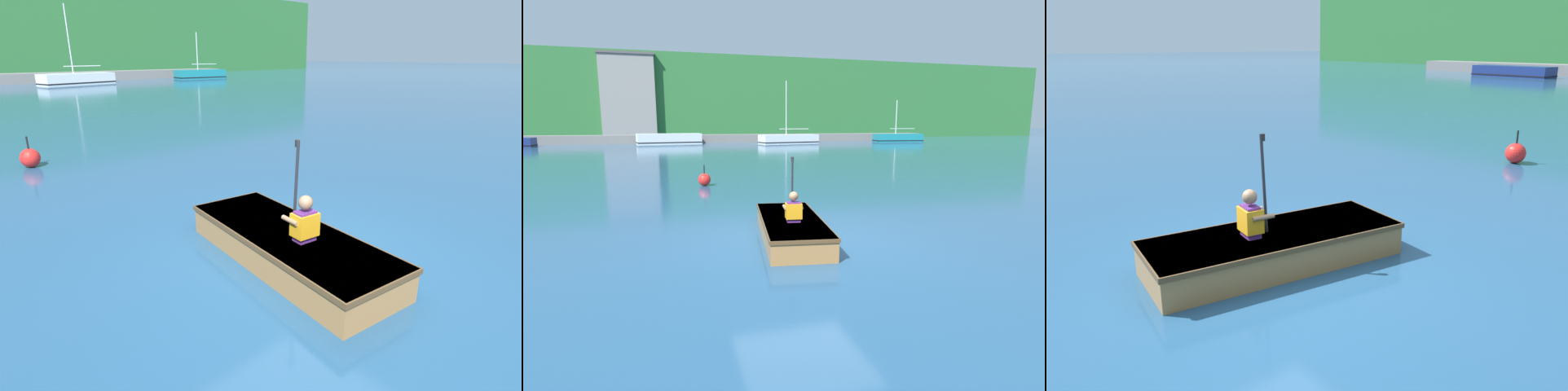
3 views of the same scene
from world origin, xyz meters
TOP-DOWN VIEW (x-y plane):
  - ground_plane at (0.00, 0.00)m, footprint 300.00×300.00m
  - shoreline_ridge at (0.00, 61.85)m, footprint 120.00×20.00m
  - waterfront_warehouse_left at (-7.25, 56.74)m, footprint 7.16×12.00m
  - waterfront_office_block_center at (4.25, 57.55)m, footprint 9.27×8.25m
  - marina_dock at (0.00, 40.74)m, footprint 58.07×2.40m
  - moored_boat_dock_west_end at (-2.32, 38.17)m, footprint 6.85×3.15m
  - moored_boat_dock_west_inner at (23.96, 36.35)m, footprint 5.85×2.52m
  - moored_boat_dock_center_far at (10.22, 35.72)m, footprint 6.75×3.14m
  - rowboat_foreground at (-0.20, 0.17)m, footprint 1.54×3.21m
  - person_paddler at (-0.25, -0.16)m, footprint 0.39×0.37m
  - channel_buoy at (-1.23, 7.35)m, footprint 0.44×0.44m

SIDE VIEW (x-z plane):
  - ground_plane at x=0.00m, z-range 0.00..0.00m
  - channel_buoy at x=-1.23m, z-range -0.14..0.58m
  - rowboat_foreground at x=-0.20m, z-range 0.03..0.43m
  - marina_dock at x=0.00m, z-range 0.00..0.90m
  - moored_boat_dock_west_inner at x=23.96m, z-range -1.97..2.88m
  - moored_boat_dock_center_far at x=10.22m, z-range -2.84..3.77m
  - moored_boat_dock_west_end at x=-2.32m, z-range -0.03..1.07m
  - person_paddler at x=-0.25m, z-range 0.07..1.24m
  - waterfront_office_block_center at x=4.25m, z-range 0.01..8.82m
  - waterfront_warehouse_left at x=-7.25m, z-range 0.01..11.33m
  - shoreline_ridge at x=0.00m, z-range 0.00..11.68m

